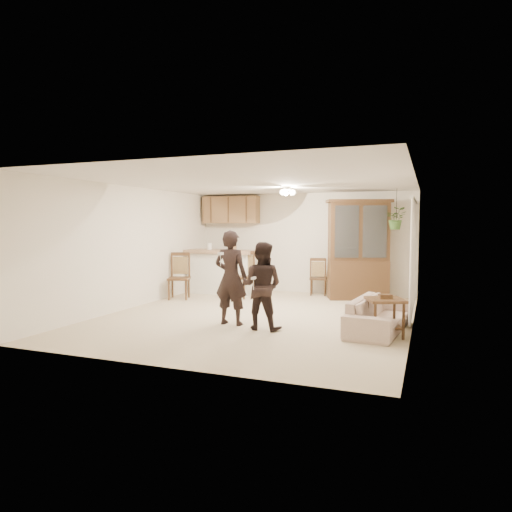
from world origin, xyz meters
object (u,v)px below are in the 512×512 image
(side_table, at_px, (385,317))
(chair_hutch_left, at_px, (242,284))
(child, at_px, (262,288))
(chair_bar, at_px, (179,286))
(adult, at_px, (231,273))
(chair_hutch_right, at_px, (318,284))
(china_hutch, at_px, (358,250))
(sofa, at_px, (379,309))

(side_table, relative_size, chair_hutch_left, 0.64)
(child, relative_size, side_table, 1.94)
(child, distance_m, chair_bar, 3.60)
(adult, distance_m, chair_bar, 3.08)
(chair_hutch_left, height_order, chair_hutch_right, chair_hutch_left)
(china_hutch, height_order, chair_bar, china_hutch)
(side_table, height_order, chair_hutch_right, chair_hutch_right)
(adult, bearing_deg, chair_hutch_right, -97.84)
(sofa, xyz_separation_m, chair_hutch_left, (-3.38, 2.35, -0.06))
(adult, distance_m, side_table, 2.62)
(chair_hutch_left, xyz_separation_m, chair_hutch_right, (1.60, 1.02, -0.05))
(child, xyz_separation_m, china_hutch, (1.02, 3.66, 0.45))
(sofa, bearing_deg, side_table, -152.15)
(child, relative_size, chair_bar, 1.26)
(sofa, bearing_deg, adult, 106.21)
(child, xyz_separation_m, chair_hutch_left, (-1.56, 2.90, -0.37))
(china_hutch, bearing_deg, chair_hutch_right, 145.36)
(chair_bar, height_order, chair_hutch_left, chair_hutch_left)
(sofa, xyz_separation_m, china_hutch, (-0.79, 3.11, 0.76))
(china_hutch, distance_m, chair_hutch_right, 1.34)
(china_hutch, bearing_deg, chair_hutch_left, 176.59)
(child, distance_m, chair_hutch_right, 3.94)
(sofa, bearing_deg, chair_hutch_right, 34.49)
(china_hutch, bearing_deg, side_table, -94.82)
(adult, xyz_separation_m, china_hutch, (1.64, 3.52, 0.23))
(adult, height_order, chair_hutch_left, adult)
(child, bearing_deg, side_table, -170.91)
(chair_bar, bearing_deg, child, -57.21)
(china_hutch, xyz_separation_m, chair_hutch_left, (-2.59, -0.76, -0.82))
(adult, bearing_deg, china_hutch, -113.04)
(side_table, bearing_deg, chair_bar, 157.73)
(child, relative_size, china_hutch, 0.59)
(child, height_order, chair_hutch_left, child)
(sofa, xyz_separation_m, adult, (-2.43, -0.41, 0.53))
(adult, distance_m, chair_hutch_right, 3.89)
(side_table, bearing_deg, sofa, 111.18)
(chair_bar, bearing_deg, chair_hutch_left, 9.65)
(chair_bar, bearing_deg, chair_hutch_right, 11.51)
(side_table, bearing_deg, child, -173.25)
(chair_bar, relative_size, chair_hutch_right, 1.16)
(chair_hutch_left, bearing_deg, adult, -58.58)
(chair_bar, bearing_deg, sofa, -39.00)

